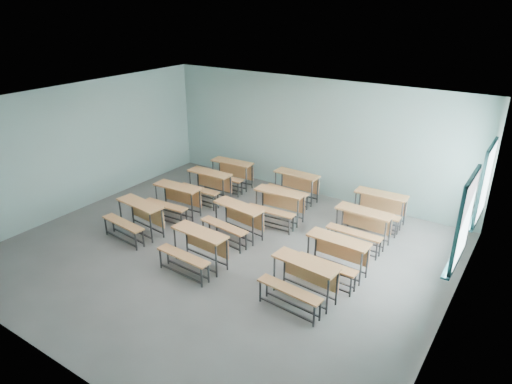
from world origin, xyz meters
TOP-DOWN VIEW (x-y plane):
  - room at (0.08, 0.03)m, footprint 9.04×8.04m
  - desk_unit_r0c0 at (-2.15, -0.47)m, footprint 1.32×0.96m
  - desk_unit_r0c1 at (-0.10, -0.77)m, footprint 1.28×0.90m
  - desk_unit_r0c2 at (2.21, -0.59)m, footprint 1.30×0.93m
  - desk_unit_r1c0 at (-2.11, 0.76)m, footprint 1.28×0.90m
  - desk_unit_r1c1 at (-0.18, 0.68)m, footprint 1.32×0.97m
  - desk_unit_r1c2 at (2.36, 0.50)m, footprint 1.25×0.86m
  - desk_unit_r2c0 at (-2.06, 1.97)m, footprint 1.25×0.84m
  - desk_unit_r2c1 at (0.20, 1.90)m, footprint 1.29×0.91m
  - desk_unit_r2c2 at (2.30, 1.99)m, footprint 1.25×0.85m
  - desk_unit_r3c0 at (-2.06, 3.01)m, footprint 1.28×0.90m
  - desk_unit_r3c1 at (-0.06, 3.19)m, footprint 1.27×0.87m
  - desk_unit_r3c2 at (2.30, 3.13)m, footprint 1.27×0.88m

SIDE VIEW (x-z plane):
  - desk_unit_r0c0 at x=-2.15m, z-range 0.13..0.91m
  - desk_unit_r0c1 at x=-0.10m, z-range 0.13..0.91m
  - desk_unit_r0c2 at x=2.21m, z-range 0.13..0.91m
  - desk_unit_r1c0 at x=-2.11m, z-range 0.13..0.91m
  - desk_unit_r1c1 at x=-0.18m, z-range 0.13..0.91m
  - desk_unit_r1c2 at x=2.36m, z-range 0.13..0.91m
  - desk_unit_r2c0 at x=-2.06m, z-range 0.13..0.91m
  - desk_unit_r2c1 at x=0.20m, z-range 0.13..0.91m
  - desk_unit_r2c2 at x=2.30m, z-range 0.13..0.91m
  - desk_unit_r3c0 at x=-2.06m, z-range 0.13..0.91m
  - desk_unit_r3c1 at x=-0.06m, z-range 0.13..0.91m
  - desk_unit_r3c2 at x=2.30m, z-range 0.13..0.91m
  - room at x=0.08m, z-range -0.02..3.22m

